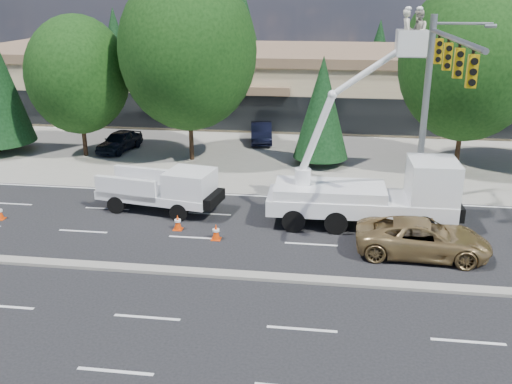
# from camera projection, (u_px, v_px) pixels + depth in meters

# --- Properties ---
(ground) EXTENTS (140.00, 140.00, 0.00)m
(ground) POSITION_uv_depth(u_px,v_px,m) (174.00, 272.00, 21.39)
(ground) COLOR black
(ground) RESTS_ON ground
(concrete_apron) EXTENTS (140.00, 22.00, 0.01)m
(concrete_apron) POSITION_uv_depth(u_px,v_px,m) (251.00, 141.00, 40.09)
(concrete_apron) COLOR gray
(concrete_apron) RESTS_ON ground
(road_median) EXTENTS (120.00, 0.55, 0.12)m
(road_median) POSITION_uv_depth(u_px,v_px,m) (174.00, 271.00, 21.37)
(road_median) COLOR gray
(road_median) RESTS_ON ground
(strip_mall) EXTENTS (50.40, 15.40, 5.50)m
(strip_mall) POSITION_uv_depth(u_px,v_px,m) (268.00, 80.00, 48.47)
(strip_mall) COLOR tan
(strip_mall) RESTS_ON ground
(tree_front_c) EXTENTS (6.31, 6.31, 8.76)m
(tree_front_c) POSITION_uv_depth(u_px,v_px,m) (78.00, 75.00, 35.00)
(tree_front_c) COLOR #332114
(tree_front_c) RESTS_ON ground
(tree_front_d) EXTENTS (8.20, 8.20, 11.38)m
(tree_front_d) POSITION_uv_depth(u_px,v_px,m) (188.00, 51.00, 33.59)
(tree_front_d) COLOR #332114
(tree_front_d) RESTS_ON ground
(tree_front_e) EXTENTS (3.31, 3.31, 6.52)m
(tree_front_e) POSITION_uv_depth(u_px,v_px,m) (322.00, 108.00, 33.61)
(tree_front_e) COLOR #332114
(tree_front_e) RESTS_ON ground
(tree_front_f) EXTENTS (7.70, 7.70, 10.69)m
(tree_front_f) POSITION_uv_depth(u_px,v_px,m) (468.00, 62.00, 31.67)
(tree_front_f) COLOR #332114
(tree_front_f) RESTS_ON ground
(tree_back_a) EXTENTS (4.29, 4.29, 8.46)m
(tree_back_a) POSITION_uv_depth(u_px,v_px,m) (115.00, 45.00, 61.45)
(tree_back_a) COLOR #332114
(tree_back_a) RESTS_ON ground
(tree_back_b) EXTENTS (5.35, 5.35, 10.54)m
(tree_back_b) POSITION_uv_depth(u_px,v_px,m) (243.00, 36.00, 59.29)
(tree_back_b) COLOR #332114
(tree_back_b) RESTS_ON ground
(tree_back_c) EXTENTS (3.76, 3.76, 7.40)m
(tree_back_c) POSITION_uv_depth(u_px,v_px,m) (379.00, 54.00, 58.05)
(tree_back_c) COLOR #332114
(tree_back_c) RESTS_ON ground
(tree_back_d) EXTENTS (5.07, 5.07, 9.99)m
(tree_back_d) POSITION_uv_depth(u_px,v_px,m) (504.00, 41.00, 56.05)
(tree_back_d) COLOR #332114
(tree_back_d) RESTS_ON ground
(signal_mast) EXTENTS (2.76, 10.16, 9.00)m
(signal_mast) POSITION_uv_depth(u_px,v_px,m) (436.00, 87.00, 24.68)
(signal_mast) COLOR gray
(signal_mast) RESTS_ON ground
(utility_pickup) EXTENTS (5.84, 2.99, 2.13)m
(utility_pickup) POSITION_uv_depth(u_px,v_px,m) (165.00, 194.00, 27.10)
(utility_pickup) COLOR white
(utility_pickup) RESTS_ON ground
(bucket_truck) EXTENTS (8.21, 2.77, 9.41)m
(bucket_truck) POSITION_uv_depth(u_px,v_px,m) (375.00, 184.00, 25.05)
(bucket_truck) COLOR white
(bucket_truck) RESTS_ON ground
(traffic_cone_b) EXTENTS (0.40, 0.40, 0.70)m
(traffic_cone_b) POSITION_uv_depth(u_px,v_px,m) (178.00, 222.00, 25.13)
(traffic_cone_b) COLOR #E23B07
(traffic_cone_b) RESTS_ON ground
(traffic_cone_c) EXTENTS (0.40, 0.40, 0.70)m
(traffic_cone_c) POSITION_uv_depth(u_px,v_px,m) (216.00, 232.00, 24.12)
(traffic_cone_c) COLOR #E23B07
(traffic_cone_c) RESTS_ON ground
(traffic_cone_d) EXTENTS (0.40, 0.40, 0.70)m
(traffic_cone_d) POSITION_uv_depth(u_px,v_px,m) (386.00, 233.00, 24.04)
(traffic_cone_d) COLOR #E23B07
(traffic_cone_d) RESTS_ON ground
(minivan) EXTENTS (5.36, 2.68, 1.46)m
(minivan) POSITION_uv_depth(u_px,v_px,m) (423.00, 238.00, 22.56)
(minivan) COLOR #997B4A
(minivan) RESTS_ON ground
(parked_car_west) EXTENTS (2.33, 4.19, 1.35)m
(parked_car_west) POSITION_uv_depth(u_px,v_px,m) (119.00, 141.00, 37.50)
(parked_car_west) COLOR black
(parked_car_west) RESTS_ON ground
(parked_car_east) EXTENTS (1.99, 4.23, 1.34)m
(parked_car_east) POSITION_uv_depth(u_px,v_px,m) (261.00, 133.00, 39.76)
(parked_car_east) COLOR black
(parked_car_east) RESTS_ON ground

